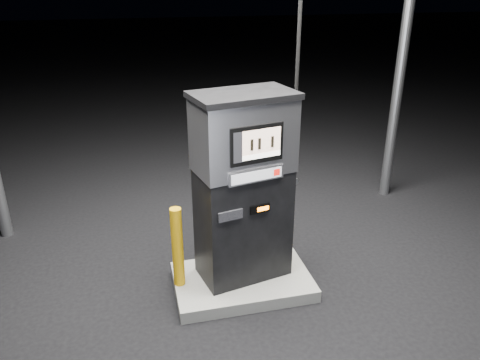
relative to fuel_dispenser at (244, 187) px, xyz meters
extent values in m
plane|color=black|center=(-0.04, -0.10, -1.27)|extent=(80.00, 80.00, 0.00)
cube|color=slate|center=(-0.04, -0.10, -1.20)|extent=(1.60, 1.00, 0.15)
cylinder|color=gray|center=(2.96, 1.90, 0.98)|extent=(0.16, 0.16, 4.50)
cube|color=black|center=(-0.01, 0.00, -0.46)|extent=(1.11, 0.78, 1.33)
cube|color=#B5B5BD|center=(-0.01, 0.00, 0.60)|extent=(1.13, 0.81, 0.80)
cube|color=black|center=(-0.01, 0.00, 1.03)|extent=(1.18, 0.86, 0.06)
cube|color=black|center=(0.06, -0.30, 0.60)|extent=(0.59, 0.15, 0.40)
cube|color=beige|center=(0.11, -0.31, 0.63)|extent=(0.43, 0.09, 0.25)
cube|color=white|center=(0.11, -0.31, 0.48)|extent=(0.43, 0.09, 0.05)
cube|color=#B5B5BD|center=(0.06, -0.30, 0.26)|extent=(0.63, 0.16, 0.15)
cube|color=#AFB0B7|center=(0.06, -0.32, 0.26)|extent=(0.57, 0.13, 0.11)
cube|color=red|center=(0.29, -0.27, 0.26)|extent=(0.07, 0.02, 0.07)
cube|color=black|center=(0.11, -0.28, -0.15)|extent=(0.23, 0.07, 0.10)
cube|color=orange|center=(0.14, -0.29, -0.15)|extent=(0.14, 0.03, 0.05)
cube|color=black|center=(-0.23, -0.36, -0.15)|extent=(0.28, 0.08, 0.11)
cube|color=black|center=(0.54, 0.12, -0.01)|extent=(0.14, 0.21, 0.27)
cylinder|color=gray|center=(0.60, 0.13, -0.01)|extent=(0.12, 0.24, 0.07)
cylinder|color=black|center=(0.59, 0.07, 1.76)|extent=(0.05, 0.05, 3.29)
cylinder|color=#E0A10C|center=(-0.78, -0.06, -0.64)|extent=(0.16, 0.16, 0.97)
cylinder|color=#E0A10C|center=(0.56, 0.02, -0.67)|extent=(0.16, 0.16, 0.90)
camera|label=1|loc=(-1.15, -4.59, 2.15)|focal=35.00mm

